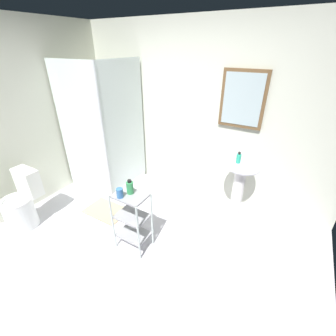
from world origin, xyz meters
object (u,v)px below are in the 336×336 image
object	(u,v)px
pedestal_sink	(240,178)
rinse_cup	(120,193)
hand_soap_bottle	(239,158)
bath_mat	(106,211)
toilet	(22,205)
storage_cart	(132,217)
body_wash_bottle_green	(130,187)
shower_stall	(108,160)

from	to	relation	value
pedestal_sink	rinse_cup	bearing A→B (deg)	-125.53
hand_soap_bottle	bath_mat	bearing A→B (deg)	-150.24
hand_soap_bottle	toilet	bearing A→B (deg)	-144.87
hand_soap_bottle	bath_mat	size ratio (longest dim) A/B	0.25
storage_cart	rinse_cup	distance (m)	0.37
pedestal_sink	body_wash_bottle_green	world-z (taller)	body_wash_bottle_green
pedestal_sink	body_wash_bottle_green	bearing A→B (deg)	-126.65
shower_stall	hand_soap_bottle	world-z (taller)	shower_stall
hand_soap_bottle	storage_cart	bearing A→B (deg)	-124.22
hand_soap_bottle	rinse_cup	size ratio (longest dim) A/B	1.41
shower_stall	storage_cart	xyz separation A→B (m)	(1.23, -0.92, -0.03)
body_wash_bottle_green	rinse_cup	world-z (taller)	body_wash_bottle_green
toilet	rinse_cup	distance (m)	1.55
hand_soap_bottle	shower_stall	bearing A→B (deg)	-172.17
toilet	storage_cart	xyz separation A→B (m)	(1.49, 0.42, 0.12)
toilet	storage_cart	world-z (taller)	toilet
body_wash_bottle_green	bath_mat	distance (m)	1.12
storage_cart	body_wash_bottle_green	world-z (taller)	body_wash_bottle_green
hand_soap_bottle	pedestal_sink	bearing A→B (deg)	26.51
rinse_cup	bath_mat	size ratio (longest dim) A/B	0.18
toilet	rinse_cup	xyz separation A→B (m)	(1.43, 0.34, 0.48)
rinse_cup	bath_mat	world-z (taller)	rinse_cup
shower_stall	pedestal_sink	world-z (taller)	shower_stall
storage_cart	body_wash_bottle_green	distance (m)	0.38
shower_stall	body_wash_bottle_green	bearing A→B (deg)	-36.19
bath_mat	toilet	bearing A→B (deg)	-135.43
pedestal_sink	rinse_cup	world-z (taller)	rinse_cup
storage_cart	hand_soap_bottle	xyz separation A→B (m)	(0.82, 1.20, 0.44)
shower_stall	storage_cart	size ratio (longest dim) A/B	2.70
toilet	hand_soap_bottle	distance (m)	2.88
pedestal_sink	body_wash_bottle_green	distance (m)	1.51
pedestal_sink	toilet	world-z (taller)	pedestal_sink
storage_cart	body_wash_bottle_green	xyz separation A→B (m)	(-0.02, 0.03, 0.38)
storage_cart	body_wash_bottle_green	bearing A→B (deg)	119.70
pedestal_sink	shower_stall	bearing A→B (deg)	-171.66
toilet	body_wash_bottle_green	size ratio (longest dim) A/B	4.60
shower_stall	rinse_cup	distance (m)	1.57
rinse_cup	pedestal_sink	bearing A→B (deg)	54.47
rinse_cup	toilet	bearing A→B (deg)	-166.50
toilet	rinse_cup	bearing A→B (deg)	13.50
shower_stall	bath_mat	xyz separation A→B (m)	(0.48, -0.62, -0.45)
pedestal_sink	toilet	distance (m)	2.90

